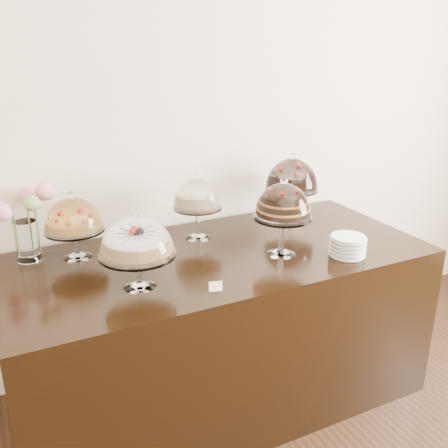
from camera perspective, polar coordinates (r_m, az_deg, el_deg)
name	(u,v)px	position (r m, az deg, el deg)	size (l,w,h in m)	color
wall_back	(204,122)	(3.01, -2.35, 11.60)	(5.00, 0.04, 3.00)	beige
display_counter	(220,327)	(2.84, -0.45, -11.70)	(2.20, 1.00, 0.90)	black
cake_stand_sugar_sponge	(137,240)	(2.22, -9.93, -1.87)	(0.34, 0.34, 0.36)	white
cake_stand_choco_layer	(283,204)	(2.54, 6.77, 2.30)	(0.30, 0.30, 0.42)	white
cake_stand_cheesecake	(197,196)	(2.75, -3.05, 3.18)	(0.27, 0.27, 0.38)	white
cake_stand_dark_choco	(292,177)	(3.07, 7.78, 5.34)	(0.33, 0.33, 0.42)	white
cake_stand_fruit_tart	(73,217)	(2.61, -16.83, 0.73)	(0.30, 0.30, 0.35)	white
flower_vase	(25,217)	(2.68, -21.76, 0.74)	(0.31, 0.29, 0.39)	white
plate_stack	(348,246)	(2.66, 13.96, -2.45)	(0.18, 0.18, 0.10)	silver
price_card_left	(216,286)	(2.24, -0.96, -7.14)	(0.06, 0.01, 0.04)	white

